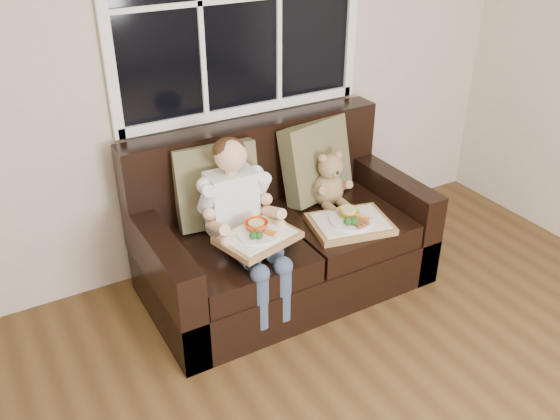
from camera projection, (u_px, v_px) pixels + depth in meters
loveseat at (280, 238)px, 3.65m from camera, size 1.70×0.92×0.96m
pillow_left at (216, 185)px, 3.43m from camera, size 0.51×0.28×0.50m
pillow_right at (316, 160)px, 3.73m from camera, size 0.53×0.34×0.50m
child at (240, 210)px, 3.25m from camera, size 0.40×0.60×0.91m
teddy_bear at (330, 183)px, 3.67m from camera, size 0.22×0.27×0.36m
tray_left at (258, 235)px, 3.17m from camera, size 0.47×0.40×0.09m
tray_right at (350, 222)px, 3.48m from camera, size 0.52×0.44×0.10m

